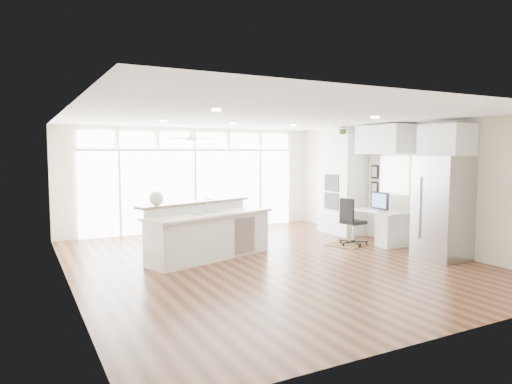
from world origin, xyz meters
TOP-DOWN VIEW (x-y plane):
  - floor at (0.00, 0.00)m, footprint 7.00×8.00m
  - ceiling at (0.00, 0.00)m, footprint 7.00×8.00m
  - wall_back at (0.00, 4.00)m, footprint 7.00×0.04m
  - wall_front at (0.00, -4.00)m, footprint 7.00×0.04m
  - wall_left at (-3.50, 0.00)m, footprint 0.04×8.00m
  - wall_right at (3.50, 0.00)m, footprint 0.04×8.00m
  - glass_wall at (0.00, 3.94)m, footprint 5.80×0.06m
  - transom_row at (0.00, 3.94)m, footprint 5.90×0.06m
  - desk_window at (3.46, 0.30)m, footprint 0.04×0.85m
  - ceiling_fan at (-0.50, 2.80)m, footprint 1.16×1.16m
  - recessed_lights at (0.00, 0.20)m, footprint 3.40×3.00m
  - oven_cabinet at (3.17, 1.80)m, footprint 0.64×1.20m
  - desk_nook at (3.13, 0.30)m, footprint 0.72×1.30m
  - upper_cabinets at (3.17, 0.30)m, footprint 0.64×1.30m
  - refrigerator at (3.11, -1.35)m, footprint 0.76×0.90m
  - fridge_cabinet at (3.17, -1.35)m, footprint 0.64×0.90m
  - framed_photos at (3.46, 0.92)m, footprint 0.06×0.22m
  - kitchen_island at (-0.86, 0.77)m, footprint 2.91×1.82m
  - rug at (2.42, 0.57)m, footprint 1.18×1.03m
  - office_chair at (2.44, 0.47)m, footprint 0.60×0.56m
  - fishbowl at (-1.89, 0.86)m, footprint 0.35×0.35m
  - monitor at (3.05, 0.30)m, footprint 0.10×0.53m
  - keyboard at (2.88, 0.30)m, footprint 0.16×0.36m
  - potted_plant at (3.17, 1.80)m, footprint 0.33×0.36m

SIDE VIEW (x-z plane):
  - floor at x=0.00m, z-range -0.02..0.00m
  - rug at x=2.42m, z-range 0.00..0.01m
  - desk_nook at x=3.13m, z-range 0.00..0.76m
  - office_chair at x=2.44m, z-range 0.00..1.04m
  - kitchen_island at x=-0.86m, z-range 0.00..1.08m
  - keyboard at x=2.88m, z-range 0.76..0.78m
  - monitor at x=3.05m, z-range 0.76..1.20m
  - refrigerator at x=3.11m, z-range 0.00..2.00m
  - glass_wall at x=0.00m, z-range 0.01..2.09m
  - fishbowl at x=-1.89m, z-range 1.08..1.35m
  - oven_cabinet at x=3.17m, z-range 0.00..2.50m
  - wall_back at x=0.00m, z-range 0.00..2.70m
  - wall_front at x=0.00m, z-range 0.00..2.70m
  - wall_left at x=-3.50m, z-range 0.00..2.70m
  - wall_right at x=3.50m, z-range 0.00..2.70m
  - framed_photos at x=3.46m, z-range 1.00..1.80m
  - desk_window at x=3.46m, z-range 1.12..1.98m
  - fridge_cabinet at x=3.17m, z-range 2.00..2.60m
  - upper_cabinets at x=3.17m, z-range 2.03..2.67m
  - transom_row at x=0.00m, z-range 2.18..2.58m
  - ceiling_fan at x=-0.50m, z-range 2.32..2.64m
  - potted_plant at x=3.17m, z-range 2.50..2.76m
  - recessed_lights at x=0.00m, z-range 2.67..2.69m
  - ceiling at x=0.00m, z-range 2.69..2.71m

